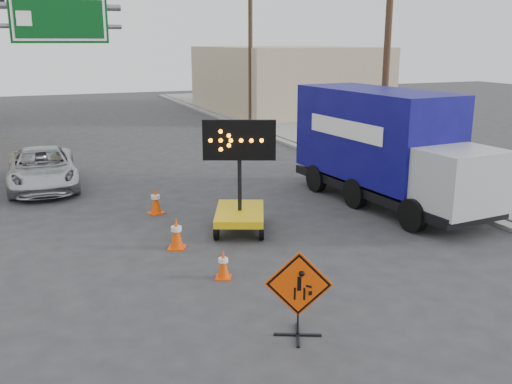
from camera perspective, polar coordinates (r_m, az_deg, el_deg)
ground at (r=11.02m, az=6.72°, el=-12.17°), size 100.00×100.00×0.00m
curb_right at (r=26.90m, az=4.93°, el=4.24°), size 0.40×60.00×0.12m
sidewalk_right at (r=28.00m, az=9.14°, el=4.55°), size 4.00×60.00×0.15m
building_right_far at (r=42.56m, az=2.81°, el=11.21°), size 10.00×14.00×4.60m
highway_gantry at (r=26.52m, az=-21.88°, el=14.00°), size 6.18×0.38×6.90m
utility_pole_near at (r=22.56m, az=12.98°, el=13.71°), size 1.80×0.26×9.00m
utility_pole_far at (r=34.99m, az=-0.56°, el=14.35°), size 1.80×0.26×9.00m
construction_sign at (r=9.92m, az=4.27°, el=-9.94°), size 1.09×0.78×1.57m
arrow_board at (r=15.36m, az=-1.63°, el=-1.46°), size 1.99×2.45×3.03m
pickup_truck at (r=21.29m, az=-20.59°, el=2.23°), size 2.35×4.96×1.37m
box_truck at (r=18.17m, az=12.81°, el=3.75°), size 2.86×7.61×3.54m
cone_a at (r=12.43m, az=-3.29°, el=-7.20°), size 0.44×0.44×0.65m
cone_b at (r=14.24m, az=-7.96°, el=-4.07°), size 0.54×0.54×0.81m
cone_c at (r=17.21m, az=-10.01°, el=-0.83°), size 0.53×0.53×0.81m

